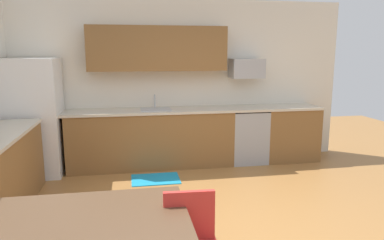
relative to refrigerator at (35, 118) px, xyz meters
name	(u,v)px	position (x,y,z in m)	size (l,w,h in m)	color
ground_plane	(209,231)	(2.18, -2.22, -0.88)	(12.00, 12.00, 0.00)	#9E6B38
wall_back	(175,82)	(2.18, 0.43, 0.47)	(5.80, 0.10, 2.70)	silver
cabinet_run_back	(152,139)	(1.74, 0.08, -0.43)	(2.63, 0.60, 0.90)	brown
cabinet_run_back_right	(289,134)	(4.12, 0.08, -0.43)	(0.92, 0.60, 0.90)	brown
countertop_back	(178,110)	(2.18, 0.08, 0.04)	(4.80, 0.64, 0.04)	beige
upper_cabinets_back	(158,49)	(1.88, 0.21, 1.02)	(2.20, 0.34, 0.70)	brown
refrigerator	(35,118)	(0.00, 0.00, 0.00)	(0.76, 0.70, 1.76)	white
oven_range	(247,135)	(3.36, 0.08, -0.43)	(0.60, 0.60, 0.91)	#999BA0
microwave	(247,68)	(3.36, 0.18, 0.70)	(0.54, 0.36, 0.32)	#9EA0A5
sink_basin	(156,113)	(1.82, 0.08, 0.00)	(0.48, 0.40, 0.14)	#A5A8AD
sink_faucet	(155,102)	(1.82, 0.26, 0.16)	(0.02, 0.02, 0.24)	#B2B5BA
dining_table	(86,225)	(1.09, -3.23, -0.20)	(1.40, 0.90, 0.74)	brown
floor_mat	(156,179)	(1.75, -0.57, -0.87)	(0.70, 0.50, 0.01)	#198CBF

